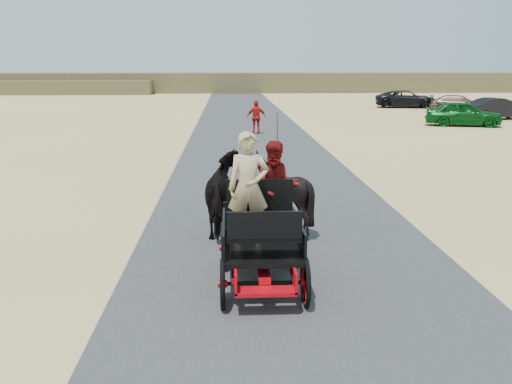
{
  "coord_description": "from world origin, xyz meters",
  "views": [
    {
      "loc": [
        -1.15,
        -10.78,
        3.56
      ],
      "look_at": [
        -0.63,
        -0.36,
        1.2
      ],
      "focal_mm": 40.0,
      "sensor_mm": 36.0,
      "label": 1
    }
  ],
  "objects_px": {
    "horse_right": "(278,193)",
    "car_a": "(463,113)",
    "horse_left": "(227,194)",
    "car_b": "(498,109)",
    "carriage": "(261,264)",
    "car_c": "(459,104)",
    "car_d": "(407,99)",
    "pedestrian": "(256,117)"
  },
  "relations": [
    {
      "from": "horse_right",
      "to": "car_a",
      "type": "relative_size",
      "value": 0.4
    },
    {
      "from": "horse_left",
      "to": "car_b",
      "type": "height_order",
      "value": "horse_left"
    },
    {
      "from": "car_a",
      "to": "carriage",
      "type": "bearing_deg",
      "value": 166.78
    },
    {
      "from": "car_a",
      "to": "car_c",
      "type": "bearing_deg",
      "value": -5.04
    },
    {
      "from": "car_a",
      "to": "car_b",
      "type": "relative_size",
      "value": 1.01
    },
    {
      "from": "carriage",
      "to": "horse_right",
      "type": "bearing_deg",
      "value": 79.61
    },
    {
      "from": "horse_left",
      "to": "car_d",
      "type": "distance_m",
      "value": 37.76
    },
    {
      "from": "car_a",
      "to": "car_d",
      "type": "distance_m",
      "value": 14.08
    },
    {
      "from": "car_a",
      "to": "car_c",
      "type": "distance_m",
      "value": 10.23
    },
    {
      "from": "horse_right",
      "to": "carriage",
      "type": "bearing_deg",
      "value": 79.61
    },
    {
      "from": "pedestrian",
      "to": "car_c",
      "type": "relative_size",
      "value": 0.4
    },
    {
      "from": "car_a",
      "to": "car_d",
      "type": "relative_size",
      "value": 0.84
    },
    {
      "from": "car_c",
      "to": "car_d",
      "type": "relative_size",
      "value": 0.85
    },
    {
      "from": "car_d",
      "to": "car_b",
      "type": "bearing_deg",
      "value": -154.02
    },
    {
      "from": "carriage",
      "to": "car_a",
      "type": "bearing_deg",
      "value": 60.99
    },
    {
      "from": "horse_left",
      "to": "car_a",
      "type": "height_order",
      "value": "horse_left"
    },
    {
      "from": "car_d",
      "to": "horse_right",
      "type": "bearing_deg",
      "value": 168.86
    },
    {
      "from": "horse_left",
      "to": "car_d",
      "type": "relative_size",
      "value": 0.4
    },
    {
      "from": "car_a",
      "to": "car_d",
      "type": "bearing_deg",
      "value": 11.45
    },
    {
      "from": "carriage",
      "to": "car_b",
      "type": "xyz_separation_m",
      "value": [
        17.06,
        27.59,
        0.33
      ]
    },
    {
      "from": "pedestrian",
      "to": "car_a",
      "type": "height_order",
      "value": "pedestrian"
    },
    {
      "from": "carriage",
      "to": "car_a",
      "type": "height_order",
      "value": "car_a"
    },
    {
      "from": "car_d",
      "to": "car_a",
      "type": "bearing_deg",
      "value": -174.01
    },
    {
      "from": "horse_right",
      "to": "pedestrian",
      "type": "height_order",
      "value": "pedestrian"
    },
    {
      "from": "car_b",
      "to": "car_d",
      "type": "distance_m",
      "value": 10.55
    },
    {
      "from": "car_b",
      "to": "car_d",
      "type": "height_order",
      "value": "car_d"
    },
    {
      "from": "horse_left",
      "to": "pedestrian",
      "type": "distance_m",
      "value": 17.49
    },
    {
      "from": "car_d",
      "to": "horse_left",
      "type": "bearing_deg",
      "value": 167.31
    },
    {
      "from": "horse_right",
      "to": "car_d",
      "type": "height_order",
      "value": "horse_right"
    },
    {
      "from": "carriage",
      "to": "pedestrian",
      "type": "bearing_deg",
      "value": 87.29
    },
    {
      "from": "car_b",
      "to": "car_c",
      "type": "height_order",
      "value": "car_b"
    },
    {
      "from": "carriage",
      "to": "car_a",
      "type": "xyz_separation_m",
      "value": [
        13.15,
        23.71,
        0.36
      ]
    },
    {
      "from": "car_b",
      "to": "car_c",
      "type": "bearing_deg",
      "value": -4.78
    },
    {
      "from": "pedestrian",
      "to": "car_d",
      "type": "relative_size",
      "value": 0.34
    },
    {
      "from": "horse_left",
      "to": "car_b",
      "type": "bearing_deg",
      "value": -125.6
    },
    {
      "from": "carriage",
      "to": "car_b",
      "type": "relative_size",
      "value": 0.57
    },
    {
      "from": "horse_left",
      "to": "horse_right",
      "type": "bearing_deg",
      "value": -180.0
    },
    {
      "from": "horse_right",
      "to": "pedestrian",
      "type": "bearing_deg",
      "value": -91.36
    },
    {
      "from": "car_a",
      "to": "car_d",
      "type": "height_order",
      "value": "car_a"
    },
    {
      "from": "pedestrian",
      "to": "car_d",
      "type": "distance_m",
      "value": 21.81
    },
    {
      "from": "horse_right",
      "to": "car_a",
      "type": "bearing_deg",
      "value": -121.31
    },
    {
      "from": "pedestrian",
      "to": "car_a",
      "type": "bearing_deg",
      "value": -170.99
    }
  ]
}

